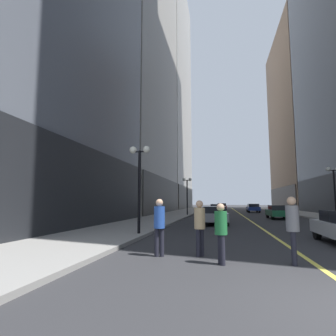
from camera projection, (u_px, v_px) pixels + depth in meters
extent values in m
plane|color=#2D2D30|center=(240.00, 214.00, 38.21)|extent=(200.00, 200.00, 0.00)
cube|color=gray|center=(180.00, 213.00, 39.76)|extent=(4.50, 78.00, 0.15)
cube|color=gray|center=(305.00, 214.00, 36.68)|extent=(4.50, 78.00, 0.15)
cube|color=#E5D64C|center=(240.00, 214.00, 38.21)|extent=(0.16, 70.00, 0.01)
cube|color=#212327|center=(86.00, 188.00, 17.08)|extent=(0.50, 20.90, 5.00)
cube|color=#3A3935|center=(164.00, 196.00, 40.00)|extent=(0.50, 22.80, 5.00)
cube|color=#A8A399|center=(163.00, 94.00, 68.96)|extent=(11.33, 26.00, 56.31)
cube|color=#3A3935|center=(186.00, 198.00, 64.87)|extent=(0.50, 24.70, 5.00)
cube|color=black|center=(324.00, 195.00, 36.05)|extent=(0.50, 22.80, 5.00)
cube|color=gray|center=(304.00, 119.00, 61.99)|extent=(10.83, 26.00, 39.66)
cube|color=#332A23|center=(282.00, 198.00, 60.90)|extent=(0.50, 24.70, 4.76)
cylinder|color=black|center=(317.00, 232.00, 12.42)|extent=(0.24, 0.65, 0.64)
cube|color=slate|center=(215.00, 216.00, 20.46)|extent=(1.98, 4.40, 0.55)
cube|color=black|center=(214.00, 210.00, 20.73)|extent=(1.70, 2.48, 0.50)
cylinder|color=black|center=(227.00, 222.00, 18.81)|extent=(0.24, 0.65, 0.64)
cylinder|color=black|center=(203.00, 221.00, 19.06)|extent=(0.24, 0.65, 0.64)
cylinder|color=black|center=(225.00, 219.00, 21.79)|extent=(0.24, 0.65, 0.64)
cylinder|color=black|center=(204.00, 219.00, 22.04)|extent=(0.24, 0.65, 0.64)
cube|color=#196038|center=(278.00, 213.00, 27.02)|extent=(1.87, 4.28, 0.55)
cube|color=black|center=(279.00, 208.00, 26.86)|extent=(1.64, 2.40, 0.50)
cylinder|color=black|center=(267.00, 215.00, 28.59)|extent=(0.22, 0.64, 0.64)
cylinder|color=black|center=(284.00, 215.00, 28.30)|extent=(0.22, 0.64, 0.64)
cylinder|color=black|center=(273.00, 216.00, 25.67)|extent=(0.22, 0.64, 0.64)
cylinder|color=black|center=(291.00, 216.00, 25.38)|extent=(0.22, 0.64, 0.64)
cube|color=#141E4C|center=(217.00, 210.00, 37.39)|extent=(1.91, 4.28, 0.55)
cube|color=black|center=(217.00, 206.00, 37.66)|extent=(1.67, 2.40, 0.50)
cylinder|color=black|center=(223.00, 212.00, 35.76)|extent=(0.23, 0.64, 0.64)
cylinder|color=black|center=(211.00, 212.00, 36.05)|extent=(0.23, 0.64, 0.64)
cylinder|color=black|center=(223.00, 211.00, 38.67)|extent=(0.23, 0.64, 0.64)
cylinder|color=black|center=(211.00, 211.00, 38.96)|extent=(0.23, 0.64, 0.64)
cube|color=navy|center=(253.00, 208.00, 43.25)|extent=(1.75, 4.42, 0.55)
cube|color=black|center=(253.00, 205.00, 43.09)|extent=(1.54, 2.47, 0.50)
cylinder|color=black|center=(247.00, 210.00, 44.87)|extent=(0.22, 0.64, 0.64)
cylinder|color=black|center=(257.00, 210.00, 44.58)|extent=(0.22, 0.64, 0.64)
cylinder|color=black|center=(249.00, 211.00, 41.85)|extent=(0.22, 0.64, 0.64)
cylinder|color=black|center=(259.00, 211.00, 41.57)|extent=(0.22, 0.64, 0.64)
cube|color=#B21919|center=(222.00, 207.00, 54.72)|extent=(1.84, 4.10, 0.55)
cube|color=black|center=(222.00, 205.00, 54.97)|extent=(1.61, 2.30, 0.50)
cylinder|color=black|center=(226.00, 209.00, 53.15)|extent=(0.23, 0.64, 0.64)
cylinder|color=black|center=(218.00, 209.00, 53.43)|extent=(0.23, 0.64, 0.64)
cylinder|color=black|center=(226.00, 208.00, 55.94)|extent=(0.23, 0.64, 0.64)
cylinder|color=black|center=(218.00, 208.00, 56.22)|extent=(0.23, 0.64, 0.64)
cylinder|color=black|center=(198.00, 243.00, 8.58)|extent=(0.14, 0.14, 0.83)
cylinder|color=black|center=(202.00, 242.00, 8.69)|extent=(0.14, 0.14, 0.83)
cylinder|color=tan|center=(200.00, 218.00, 8.72)|extent=(0.48, 0.48, 0.66)
sphere|color=tan|center=(199.00, 204.00, 8.77)|extent=(0.23, 0.23, 0.23)
cylinder|color=black|center=(294.00, 248.00, 7.53)|extent=(0.14, 0.14, 0.88)
cylinder|color=black|center=(294.00, 249.00, 7.38)|extent=(0.14, 0.14, 0.88)
cylinder|color=slate|center=(292.00, 218.00, 7.55)|extent=(0.40, 0.40, 0.69)
sphere|color=tan|center=(291.00, 201.00, 7.60)|extent=(0.24, 0.24, 0.24)
cylinder|color=black|center=(157.00, 242.00, 8.61)|extent=(0.14, 0.14, 0.85)
cylinder|color=black|center=(162.00, 242.00, 8.61)|extent=(0.14, 0.14, 0.85)
cylinder|color=#234799|center=(159.00, 217.00, 8.70)|extent=(0.41, 0.41, 0.68)
sphere|color=tan|center=(159.00, 203.00, 8.75)|extent=(0.23, 0.23, 0.23)
cylinder|color=black|center=(220.00, 249.00, 7.58)|extent=(0.14, 0.14, 0.79)
cylinder|color=black|center=(222.00, 250.00, 7.43)|extent=(0.14, 0.14, 0.79)
cylinder|color=#1E6633|center=(221.00, 223.00, 7.59)|extent=(0.44, 0.44, 0.62)
sphere|color=tan|center=(220.00, 207.00, 7.64)|extent=(0.21, 0.21, 0.21)
cylinder|color=black|center=(139.00, 193.00, 13.70)|extent=(0.14, 0.14, 4.20)
cylinder|color=black|center=(140.00, 152.00, 13.94)|extent=(0.80, 0.06, 0.06)
sphere|color=white|center=(133.00, 150.00, 14.02)|extent=(0.36, 0.36, 0.36)
sphere|color=white|center=(147.00, 149.00, 13.89)|extent=(0.36, 0.36, 0.36)
cylinder|color=black|center=(187.00, 198.00, 32.71)|extent=(0.14, 0.14, 4.20)
cylinder|color=black|center=(187.00, 180.00, 32.95)|extent=(0.80, 0.06, 0.06)
sphere|color=white|center=(184.00, 180.00, 33.03)|extent=(0.36, 0.36, 0.36)
sphere|color=white|center=(190.00, 179.00, 32.90)|extent=(0.36, 0.36, 0.36)
cylinder|color=black|center=(335.00, 196.00, 22.08)|extent=(0.14, 0.14, 4.20)
cylinder|color=black|center=(333.00, 170.00, 22.33)|extent=(0.80, 0.06, 0.06)
sphere|color=white|center=(328.00, 169.00, 22.40)|extent=(0.36, 0.36, 0.36)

